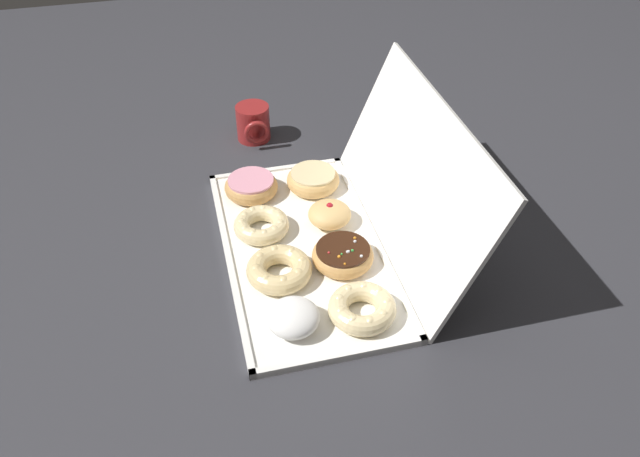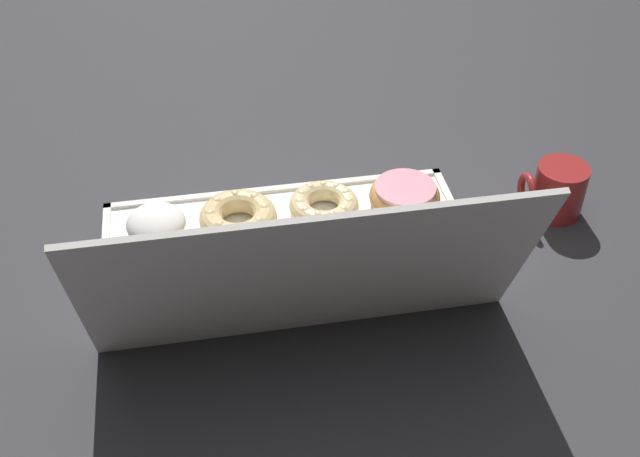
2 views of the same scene
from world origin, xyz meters
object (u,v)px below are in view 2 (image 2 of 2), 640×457
at_px(powdered_filled_donut_3, 156,224).
at_px(coffee_mug, 557,189).
at_px(jelly_filled_donut_5, 336,261).
at_px(cruller_donut_7, 156,280).
at_px(cruller_donut_1, 324,205).
at_px(pink_frosted_donut_0, 405,195).
at_px(sprinkle_donut_6, 253,270).
at_px(donut_box, 289,249).
at_px(cruller_donut_2, 238,217).
at_px(glazed_ring_donut_4, 422,251).

height_order(powdered_filled_donut_3, coffee_mug, coffee_mug).
xyz_separation_m(powdered_filled_donut_3, jelly_filled_donut_5, (-0.26, 0.13, -0.00)).
relative_size(powdered_filled_donut_3, cruller_donut_7, 0.77).
distance_m(cruller_donut_1, coffee_mug, 0.37).
relative_size(cruller_donut_1, coffee_mug, 1.10).
relative_size(pink_frosted_donut_0, sprinkle_donut_6, 0.98).
distance_m(powdered_filled_donut_3, jelly_filled_donut_5, 0.29).
xyz_separation_m(donut_box, coffee_mug, (-0.44, -0.02, 0.04)).
relative_size(cruller_donut_2, cruller_donut_7, 1.03).
height_order(jelly_filled_donut_5, coffee_mug, coffee_mug).
xyz_separation_m(glazed_ring_donut_4, cruller_donut_7, (0.39, -0.01, -0.00)).
xyz_separation_m(cruller_donut_1, coffee_mug, (-0.37, 0.05, 0.02)).
relative_size(jelly_filled_donut_5, cruller_donut_7, 0.74).
bearing_deg(powdered_filled_donut_3, cruller_donut_2, 179.69).
xyz_separation_m(pink_frosted_donut_0, cruller_donut_2, (0.27, 0.01, -0.00)).
distance_m(pink_frosted_donut_0, cruller_donut_2, 0.27).
bearing_deg(powdered_filled_donut_3, donut_box, 162.81).
bearing_deg(coffee_mug, pink_frosted_donut_0, -10.67).
bearing_deg(jelly_filled_donut_5, cruller_donut_1, -92.70).
bearing_deg(cruller_donut_7, pink_frosted_donut_0, -162.15).
xyz_separation_m(donut_box, cruller_donut_7, (0.20, 0.06, 0.02)).
bearing_deg(powdered_filled_donut_3, pink_frosted_donut_0, -178.89).
height_order(cruller_donut_1, cruller_donut_2, cruller_donut_2).
bearing_deg(coffee_mug, cruller_donut_7, 7.48).
relative_size(cruller_donut_7, coffee_mug, 1.17).
bearing_deg(cruller_donut_7, glazed_ring_donut_4, 178.99).
relative_size(pink_frosted_donut_0, glazed_ring_donut_4, 0.99).
distance_m(powdered_filled_donut_3, coffee_mug, 0.63).
distance_m(cruller_donut_2, powdered_filled_donut_3, 0.13).
bearing_deg(donut_box, sprinkle_donut_6, 46.67).
bearing_deg(coffee_mug, jelly_filled_donut_5, 13.97).
height_order(donut_box, sprinkle_donut_6, sprinkle_donut_6).
distance_m(donut_box, sprinkle_donut_6, 0.09).
height_order(sprinkle_donut_6, cruller_donut_7, sprinkle_donut_6).
xyz_separation_m(cruller_donut_1, powdered_filled_donut_3, (0.26, 0.01, 0.01)).
height_order(pink_frosted_donut_0, sprinkle_donut_6, sprinkle_donut_6).
bearing_deg(donut_box, jelly_filled_donut_5, 130.85).
distance_m(glazed_ring_donut_4, sprinkle_donut_6, 0.25).
distance_m(pink_frosted_donut_0, cruller_donut_1, 0.13).
bearing_deg(glazed_ring_donut_4, cruller_donut_7, -1.01).
xyz_separation_m(donut_box, powdered_filled_donut_3, (0.20, -0.06, 0.03)).
xyz_separation_m(cruller_donut_1, glazed_ring_donut_4, (-0.12, 0.14, 0.00)).
relative_size(sprinkle_donut_6, coffee_mug, 1.16).
bearing_deg(jelly_filled_donut_5, cruller_donut_2, -44.78).
distance_m(sprinkle_donut_6, cruller_donut_7, 0.14).
height_order(cruller_donut_1, sprinkle_donut_6, sprinkle_donut_6).
height_order(powdered_filled_donut_3, glazed_ring_donut_4, powdered_filled_donut_3).
bearing_deg(pink_frosted_donut_0, jelly_filled_donut_5, 44.98).
distance_m(cruller_donut_2, sprinkle_donut_6, 0.12).
height_order(donut_box, pink_frosted_donut_0, pink_frosted_donut_0).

